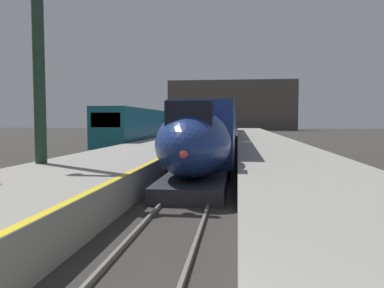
# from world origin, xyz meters

# --- Properties ---
(platform_left) EXTENTS (4.80, 110.00, 1.05)m
(platform_left) POSITION_xyz_m (-4.05, 24.75, 0.53)
(platform_left) COLOR gray
(platform_left) RESTS_ON ground
(platform_right) EXTENTS (4.80, 110.00, 1.05)m
(platform_right) POSITION_xyz_m (4.05, 24.75, 0.53)
(platform_right) COLOR gray
(platform_right) RESTS_ON ground
(platform_left_safety_stripe) EXTENTS (0.20, 107.80, 0.01)m
(platform_left_safety_stripe) POSITION_xyz_m (-1.77, 24.75, 1.05)
(platform_left_safety_stripe) COLOR yellow
(platform_left_safety_stripe) RESTS_ON platform_left
(rail_main_left) EXTENTS (0.08, 110.00, 0.12)m
(rail_main_left) POSITION_xyz_m (-0.75, 27.50, 0.06)
(rail_main_left) COLOR slate
(rail_main_left) RESTS_ON ground
(rail_main_right) EXTENTS (0.08, 110.00, 0.12)m
(rail_main_right) POSITION_xyz_m (0.75, 27.50, 0.06)
(rail_main_right) COLOR slate
(rail_main_right) RESTS_ON ground
(rail_secondary_left) EXTENTS (0.08, 110.00, 0.12)m
(rail_secondary_left) POSITION_xyz_m (-8.85, 27.50, 0.06)
(rail_secondary_left) COLOR slate
(rail_secondary_left) RESTS_ON ground
(rail_secondary_right) EXTENTS (0.08, 110.00, 0.12)m
(rail_secondary_right) POSITION_xyz_m (-7.35, 27.50, 0.06)
(rail_secondary_right) COLOR slate
(rail_secondary_right) RESTS_ON ground
(highspeed_train_main) EXTENTS (2.92, 55.86, 3.60)m
(highspeed_train_main) POSITION_xyz_m (0.00, 36.19, 1.96)
(highspeed_train_main) COLOR navy
(highspeed_train_main) RESTS_ON ground
(regional_train_adjacent) EXTENTS (2.85, 36.60, 3.80)m
(regional_train_adjacent) POSITION_xyz_m (-8.10, 42.45, 2.13)
(regional_train_adjacent) COLOR #145660
(regional_train_adjacent) RESTS_ON ground
(station_column_mid) EXTENTS (4.00, 0.68, 9.06)m
(station_column_mid) POSITION_xyz_m (-5.90, 11.25, 6.51)
(station_column_mid) COLOR #1E3828
(station_column_mid) RESTS_ON platform_left
(terminus_back_wall) EXTENTS (36.00, 2.00, 14.00)m
(terminus_back_wall) POSITION_xyz_m (0.00, 102.00, 7.00)
(terminus_back_wall) COLOR #4C4742
(terminus_back_wall) RESTS_ON ground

